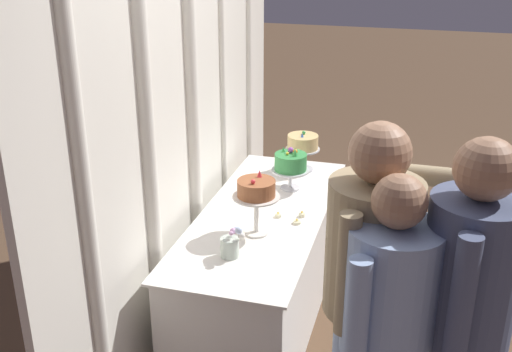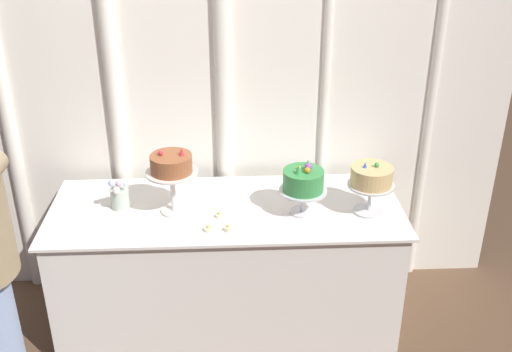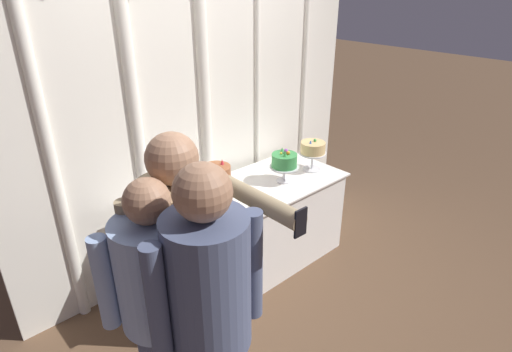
{
  "view_description": "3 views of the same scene",
  "coord_description": "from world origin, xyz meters",
  "px_view_note": "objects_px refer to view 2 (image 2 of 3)",
  "views": [
    {
      "loc": [
        -3.21,
        -0.77,
        2.37
      ],
      "look_at": [
        -0.01,
        0.14,
        0.99
      ],
      "focal_mm": 43.23,
      "sensor_mm": 36.0,
      "label": 1
    },
    {
      "loc": [
        0.02,
        -2.68,
        2.32
      ],
      "look_at": [
        0.16,
        0.2,
        0.88
      ],
      "focal_mm": 42.71,
      "sensor_mm": 36.0,
      "label": 2
    },
    {
      "loc": [
        -1.89,
        -2.12,
        2.3
      ],
      "look_at": [
        0.2,
        0.16,
        0.81
      ],
      "focal_mm": 29.6,
      "sensor_mm": 36.0,
      "label": 3
    }
  ],
  "objects_px": {
    "cake_display_center": "(303,182)",
    "tealight_near_left": "(219,215)",
    "flower_vase": "(119,196)",
    "tealight_far_left": "(208,229)",
    "cake_table": "(228,267)",
    "cake_display_rightmost": "(371,179)",
    "tealight_near_right": "(228,229)",
    "cake_display_leftmost": "(172,168)"
  },
  "relations": [
    {
      "from": "cake_display_center",
      "to": "tealight_near_left",
      "type": "relative_size",
      "value": 7.31
    },
    {
      "from": "flower_vase",
      "to": "tealight_far_left",
      "type": "distance_m",
      "value": 0.53
    },
    {
      "from": "cake_table",
      "to": "tealight_far_left",
      "type": "height_order",
      "value": "tealight_far_left"
    },
    {
      "from": "cake_display_center",
      "to": "cake_display_rightmost",
      "type": "height_order",
      "value": "cake_display_center"
    },
    {
      "from": "flower_vase",
      "to": "tealight_near_right",
      "type": "relative_size",
      "value": 5.05
    },
    {
      "from": "cake_table",
      "to": "cake_display_center",
      "type": "relative_size",
      "value": 6.32
    },
    {
      "from": "flower_vase",
      "to": "tealight_far_left",
      "type": "relative_size",
      "value": 3.99
    },
    {
      "from": "cake_table",
      "to": "cake_display_rightmost",
      "type": "relative_size",
      "value": 6.43
    },
    {
      "from": "cake_display_rightmost",
      "to": "tealight_near_left",
      "type": "distance_m",
      "value": 0.79
    },
    {
      "from": "cake_table",
      "to": "flower_vase",
      "type": "distance_m",
      "value": 0.71
    },
    {
      "from": "cake_table",
      "to": "flower_vase",
      "type": "relative_size",
      "value": 9.73
    },
    {
      "from": "cake_display_center",
      "to": "flower_vase",
      "type": "xyz_separation_m",
      "value": [
        -0.94,
        0.1,
        -0.11
      ]
    },
    {
      "from": "cake_display_rightmost",
      "to": "tealight_far_left",
      "type": "relative_size",
      "value": 6.03
    },
    {
      "from": "tealight_far_left",
      "to": "flower_vase",
      "type": "bearing_deg",
      "value": 151.74
    },
    {
      "from": "cake_display_leftmost",
      "to": "cake_display_rightmost",
      "type": "height_order",
      "value": "cake_display_leftmost"
    },
    {
      "from": "cake_table",
      "to": "tealight_near_right",
      "type": "xyz_separation_m",
      "value": [
        0.01,
        -0.23,
        0.39
      ]
    },
    {
      "from": "tealight_far_left",
      "to": "tealight_near_right",
      "type": "distance_m",
      "value": 0.1
    },
    {
      "from": "tealight_near_left",
      "to": "tealight_far_left",
      "type": "bearing_deg",
      "value": -112.53
    },
    {
      "from": "cake_display_center",
      "to": "tealight_near_right",
      "type": "distance_m",
      "value": 0.45
    },
    {
      "from": "cake_display_center",
      "to": "flower_vase",
      "type": "height_order",
      "value": "cake_display_center"
    },
    {
      "from": "flower_vase",
      "to": "tealight_far_left",
      "type": "xyz_separation_m",
      "value": [
        0.46,
        -0.25,
        -0.06
      ]
    },
    {
      "from": "cake_table",
      "to": "flower_vase",
      "type": "height_order",
      "value": "flower_vase"
    },
    {
      "from": "flower_vase",
      "to": "cake_display_center",
      "type": "bearing_deg",
      "value": -5.99
    },
    {
      "from": "flower_vase",
      "to": "tealight_far_left",
      "type": "bearing_deg",
      "value": -28.26
    },
    {
      "from": "cake_display_rightmost",
      "to": "tealight_near_right",
      "type": "distance_m",
      "value": 0.76
    },
    {
      "from": "tealight_far_left",
      "to": "tealight_near_left",
      "type": "xyz_separation_m",
      "value": [
        0.05,
        0.13,
        0.0
      ]
    },
    {
      "from": "cake_display_leftmost",
      "to": "tealight_near_left",
      "type": "bearing_deg",
      "value": -16.11
    },
    {
      "from": "cake_table",
      "to": "tealight_far_left",
      "type": "relative_size",
      "value": 38.8
    },
    {
      "from": "cake_display_rightmost",
      "to": "tealight_far_left",
      "type": "distance_m",
      "value": 0.85
    },
    {
      "from": "tealight_far_left",
      "to": "tealight_near_right",
      "type": "relative_size",
      "value": 1.27
    },
    {
      "from": "tealight_near_right",
      "to": "tealight_near_left",
      "type": "bearing_deg",
      "value": 108.13
    },
    {
      "from": "tealight_near_left",
      "to": "tealight_near_right",
      "type": "distance_m",
      "value": 0.14
    },
    {
      "from": "cake_display_leftmost",
      "to": "cake_display_center",
      "type": "bearing_deg",
      "value": -3.75
    },
    {
      "from": "cake_table",
      "to": "tealight_near_left",
      "type": "bearing_deg",
      "value": -109.42
    },
    {
      "from": "flower_vase",
      "to": "tealight_near_left",
      "type": "relative_size",
      "value": 4.75
    },
    {
      "from": "cake_display_leftmost",
      "to": "tealight_far_left",
      "type": "relative_size",
      "value": 7.61
    },
    {
      "from": "cake_table",
      "to": "cake_display_leftmost",
      "type": "relative_size",
      "value": 5.1
    },
    {
      "from": "tealight_far_left",
      "to": "tealight_near_left",
      "type": "height_order",
      "value": "tealight_near_left"
    },
    {
      "from": "cake_display_leftmost",
      "to": "flower_vase",
      "type": "bearing_deg",
      "value": 168.91
    },
    {
      "from": "cake_display_rightmost",
      "to": "tealight_near_right",
      "type": "relative_size",
      "value": 7.65
    },
    {
      "from": "cake_table",
      "to": "tealight_far_left",
      "type": "bearing_deg",
      "value": -111.19
    },
    {
      "from": "cake_display_center",
      "to": "tealight_far_left",
      "type": "height_order",
      "value": "cake_display_center"
    }
  ]
}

